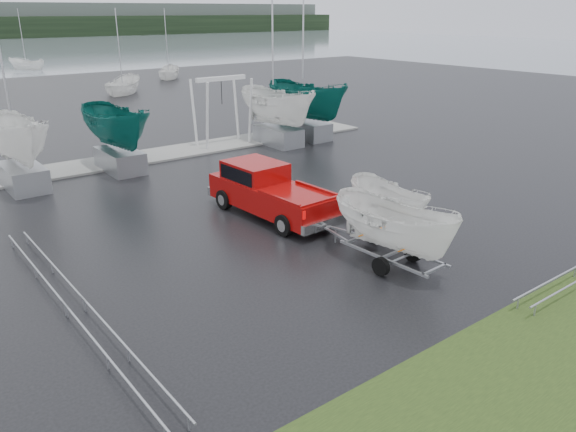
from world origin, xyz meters
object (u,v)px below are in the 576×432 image
at_px(pickup_truck, 267,189).
at_px(trailer_parked, 391,170).
at_px(boat_hoist, 222,101).
at_px(trailer_hitched, 398,183).

relative_size(pickup_truck, trailer_parked, 1.32).
bearing_deg(trailer_parked, pickup_truck, 126.38).
height_order(pickup_truck, boat_hoist, boat_hoist).
height_order(trailer_hitched, boat_hoist, trailer_hitched).
distance_m(trailer_hitched, boat_hoist, 18.86).
bearing_deg(trailer_hitched, trailer_parked, 43.96).
xyz_separation_m(pickup_truck, boat_hoist, (5.13, 11.68, 1.62)).
xyz_separation_m(trailer_hitched, trailer_parked, (1.77, 1.87, -0.29)).
distance_m(trailer_hitched, trailer_parked, 2.59).
bearing_deg(trailer_parked, boat_hoist, 91.93).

